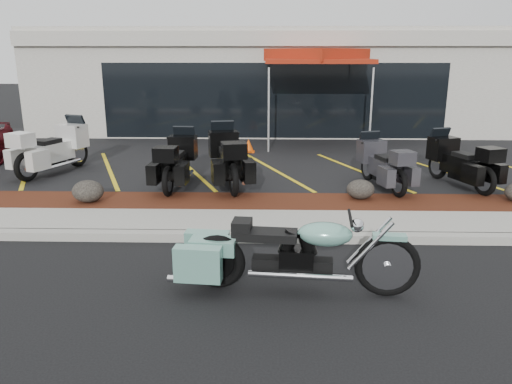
{
  "coord_description": "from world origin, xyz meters",
  "views": [
    {
      "loc": [
        -0.18,
        -7.18,
        3.15
      ],
      "look_at": [
        -0.39,
        1.2,
        0.79
      ],
      "focal_mm": 35.0,
      "sensor_mm": 36.0,
      "label": 1
    }
  ],
  "objects_px": {
    "traffic_cone": "(249,146)",
    "popup_canopy": "(317,58)",
    "hero_cruiser": "(388,257)",
    "touring_white": "(77,141)"
  },
  "relations": [
    {
      "from": "popup_canopy",
      "to": "hero_cruiser",
      "type": "bearing_deg",
      "value": -69.93
    },
    {
      "from": "hero_cruiser",
      "to": "popup_canopy",
      "type": "distance_m",
      "value": 11.1
    },
    {
      "from": "popup_canopy",
      "to": "traffic_cone",
      "type": "bearing_deg",
      "value": -122.97
    },
    {
      "from": "popup_canopy",
      "to": "touring_white",
      "type": "bearing_deg",
      "value": -130.49
    },
    {
      "from": "hero_cruiser",
      "to": "traffic_cone",
      "type": "xyz_separation_m",
      "value": [
        -2.19,
        9.19,
        -0.21
      ]
    },
    {
      "from": "touring_white",
      "to": "popup_canopy",
      "type": "distance_m",
      "value": 8.0
    },
    {
      "from": "touring_white",
      "to": "traffic_cone",
      "type": "height_order",
      "value": "touring_white"
    },
    {
      "from": "traffic_cone",
      "to": "popup_canopy",
      "type": "relative_size",
      "value": 0.1
    },
    {
      "from": "hero_cruiser",
      "to": "touring_white",
      "type": "distance_m",
      "value": 9.74
    },
    {
      "from": "hero_cruiser",
      "to": "popup_canopy",
      "type": "relative_size",
      "value": 0.75
    }
  ]
}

